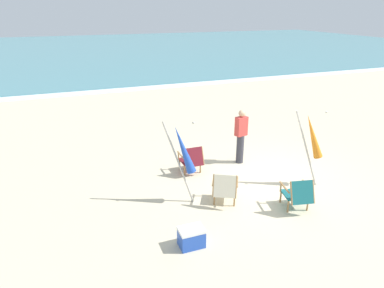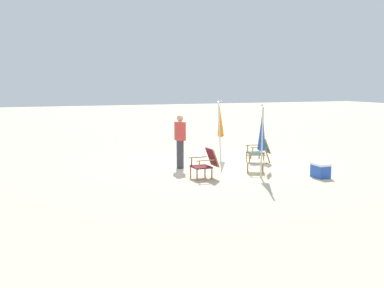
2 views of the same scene
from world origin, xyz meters
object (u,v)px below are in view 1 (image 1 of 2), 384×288
object	(u,v)px
beach_chair_far_center	(298,193)
beach_chair_back_left	(192,159)
umbrella_furled_blue	(183,150)
cooler_box	(191,237)
person_near_chairs	(241,136)
umbrella_furled_orange	(313,137)
beach_chair_front_left	(225,188)

from	to	relation	value
beach_chair_far_center	beach_chair_back_left	world-z (taller)	beach_chair_back_left
umbrella_furled_blue	cooler_box	size ratio (longest dim) A/B	4.13
beach_chair_far_center	umbrella_furled_blue	size ratio (longest dim) A/B	0.40
umbrella_furled_blue	cooler_box	distance (m)	2.02
beach_chair_far_center	beach_chair_back_left	size ratio (longest dim) A/B	0.99
umbrella_furled_blue	person_near_chairs	size ratio (longest dim) A/B	1.24
beach_chair_back_left	umbrella_furled_orange	size ratio (longest dim) A/B	0.40
beach_chair_front_left	umbrella_furled_blue	bearing A→B (deg)	151.05
umbrella_furled_orange	umbrella_furled_blue	xyz separation A→B (m)	(-3.31, 0.34, 0.00)
umbrella_furled_blue	beach_chair_front_left	bearing A→B (deg)	-28.95
umbrella_furled_orange	cooler_box	size ratio (longest dim) A/B	4.12
beach_chair_back_left	cooler_box	distance (m)	3.16
cooler_box	beach_chair_back_left	bearing A→B (deg)	69.16
beach_chair_front_left	cooler_box	bearing A→B (deg)	-137.67
beach_chair_far_center	umbrella_furled_blue	bearing A→B (deg)	150.51
umbrella_furled_orange	beach_chair_front_left	bearing A→B (deg)	-176.92
beach_chair_front_left	beach_chair_back_left	world-z (taller)	beach_chair_front_left
beach_chair_front_left	umbrella_furled_orange	world-z (taller)	umbrella_furled_orange
beach_chair_far_center	cooler_box	world-z (taller)	beach_chair_far_center
umbrella_furled_orange	beach_chair_far_center	bearing A→B (deg)	-137.13
beach_chair_far_center	person_near_chairs	world-z (taller)	person_near_chairs
beach_chair_back_left	person_near_chairs	bearing A→B (deg)	5.96
beach_chair_far_center	umbrella_furled_orange	size ratio (longest dim) A/B	0.40
umbrella_furled_orange	cooler_box	distance (m)	4.10
cooler_box	beach_chair_front_left	bearing A→B (deg)	42.33
umbrella_furled_orange	umbrella_furled_blue	bearing A→B (deg)	174.14
beach_chair_far_center	person_near_chairs	xyz separation A→B (m)	(0.01, 2.77, 0.41)
beach_chair_front_left	umbrella_furled_orange	xyz separation A→B (m)	(2.46, 0.13, 0.88)
beach_chair_front_left	beach_chair_back_left	distance (m)	1.79
beach_chair_far_center	beach_chair_front_left	size ratio (longest dim) A/B	0.94
beach_chair_back_left	cooler_box	world-z (taller)	beach_chair_back_left
beach_chair_front_left	person_near_chairs	bearing A→B (deg)	53.53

